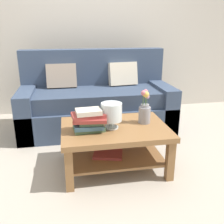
# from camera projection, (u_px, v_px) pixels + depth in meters

# --- Properties ---
(ground_plane) EXTENTS (10.00, 10.00, 0.00)m
(ground_plane) POSITION_uv_depth(u_px,v_px,m) (108.00, 152.00, 2.89)
(ground_plane) COLOR #ADA393
(back_wall) EXTENTS (6.40, 0.12, 2.70)m
(back_wall) POSITION_uv_depth(u_px,v_px,m) (90.00, 27.00, 3.99)
(back_wall) COLOR beige
(back_wall) RESTS_ON ground
(couch) EXTENTS (2.02, 0.90, 1.06)m
(couch) POSITION_uv_depth(u_px,v_px,m) (96.00, 102.00, 3.50)
(couch) COLOR #384760
(couch) RESTS_ON ground
(coffee_table) EXTENTS (1.02, 0.73, 0.44)m
(coffee_table) POSITION_uv_depth(u_px,v_px,m) (115.00, 138.00, 2.47)
(coffee_table) COLOR olive
(coffee_table) RESTS_ON ground
(book_stack_main) EXTENTS (0.33, 0.23, 0.21)m
(book_stack_main) POSITION_uv_depth(u_px,v_px,m) (89.00, 120.00, 2.30)
(book_stack_main) COLOR #51704C
(book_stack_main) RESTS_ON coffee_table
(glass_hurricane_vase) EXTENTS (0.20, 0.20, 0.25)m
(glass_hurricane_vase) POSITION_uv_depth(u_px,v_px,m) (111.00, 113.00, 2.35)
(glass_hurricane_vase) COLOR silver
(glass_hurricane_vase) RESTS_ON coffee_table
(flower_pitcher) EXTENTS (0.12, 0.12, 0.34)m
(flower_pitcher) POSITION_uv_depth(u_px,v_px,m) (145.00, 110.00, 2.49)
(flower_pitcher) COLOR gray
(flower_pitcher) RESTS_ON coffee_table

